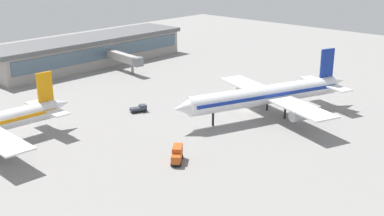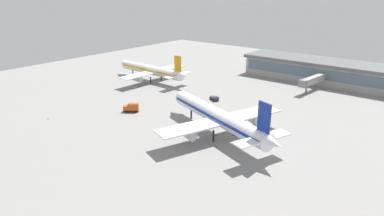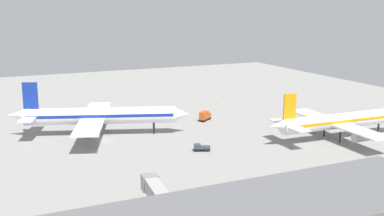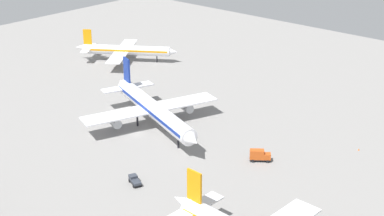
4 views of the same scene
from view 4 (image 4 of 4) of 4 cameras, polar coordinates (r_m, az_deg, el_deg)
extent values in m
plane|color=gray|center=(173.27, -5.48, -2.52)|extent=(288.00, 288.00, 0.00)
cone|color=white|center=(127.69, -0.88, -9.15)|extent=(5.73, 3.80, 3.57)
cube|color=white|center=(125.82, 0.23, -9.79)|extent=(4.27, 15.57, 0.32)
cube|color=orange|center=(123.04, 0.23, -7.68)|extent=(3.92, 0.64, 7.15)
cylinder|color=white|center=(174.46, -3.76, -0.14)|extent=(44.18, 20.16, 4.97)
cone|color=white|center=(154.78, 0.05, -3.16)|extent=(6.29, 6.14, 4.72)
cone|color=white|center=(194.87, -6.78, 2.46)|extent=(7.20, 5.87, 3.98)
cube|color=navy|center=(174.31, -3.76, -0.03)|extent=(42.51, 19.63, 0.90)
cube|color=white|center=(176.55, -4.06, -0.04)|extent=(21.51, 42.83, 0.45)
cylinder|color=#A5A8AD|center=(182.11, -0.62, 0.15)|extent=(6.46, 4.58, 2.74)
cylinder|color=#A5A8AD|center=(173.04, -7.66, -1.31)|extent=(6.46, 4.58, 2.74)
cube|color=white|center=(191.68, -6.35, 2.05)|extent=(9.69, 17.53, 0.36)
cube|color=navy|center=(189.69, -6.42, 3.74)|extent=(4.26, 1.99, 7.96)
cylinder|color=black|center=(163.21, -1.35, -3.39)|extent=(0.60, 0.60, 3.48)
cylinder|color=black|center=(180.67, -3.07, -0.76)|extent=(0.60, 0.60, 3.48)
cylinder|color=black|center=(177.70, -5.38, -1.24)|extent=(0.60, 0.60, 3.48)
cylinder|color=white|center=(237.58, -6.44, 5.66)|extent=(31.42, 23.27, 3.90)
cone|color=white|center=(234.07, -1.91, 5.53)|extent=(5.31, 5.26, 3.70)
cone|color=white|center=(242.36, -10.82, 5.88)|extent=(5.78, 5.33, 3.12)
cube|color=orange|center=(237.50, -6.44, 5.73)|extent=(30.29, 22.53, 0.70)
cube|color=white|center=(238.10, -6.85, 5.58)|extent=(23.72, 30.96, 0.35)
cylinder|color=#A5A8AD|center=(247.26, -6.34, 5.91)|extent=(5.01, 4.37, 2.14)
cylinder|color=#A5A8AD|center=(229.78, -7.38, 4.57)|extent=(5.01, 4.37, 2.14)
cube|color=white|center=(241.55, -10.15, 5.83)|extent=(10.24, 12.90, 0.28)
cube|color=orange|center=(240.28, -10.23, 6.89)|extent=(3.04, 2.27, 6.24)
cylinder|color=black|center=(236.10, -3.46, 4.81)|extent=(0.47, 0.47, 2.73)
cylinder|color=black|center=(242.09, -6.90, 5.14)|extent=(0.47, 0.47, 2.73)
cylinder|color=black|center=(236.33, -7.25, 4.69)|extent=(0.47, 0.47, 2.73)
cube|color=black|center=(146.51, -5.61, -7.26)|extent=(4.79, 3.49, 0.30)
cube|color=#333842|center=(147.22, -5.80, -6.78)|extent=(2.41, 2.46, 1.20)
cube|color=#3F596B|center=(147.77, -5.91, -6.56)|extent=(0.71, 1.50, 0.67)
cube|color=#333842|center=(145.55, -5.49, -7.27)|extent=(3.14, 2.77, 0.60)
cylinder|color=black|center=(147.59, -6.16, -7.11)|extent=(0.85, 0.59, 0.80)
cylinder|color=black|center=(148.12, -5.47, -6.97)|extent=(0.85, 0.59, 0.80)
cylinder|color=black|center=(145.06, -5.75, -7.66)|extent=(0.85, 0.59, 0.80)
cylinder|color=black|center=(145.60, -5.04, -7.51)|extent=(0.85, 0.59, 0.80)
cube|color=black|center=(157.73, 6.70, -5.01)|extent=(5.59, 4.94, 0.30)
cube|color=#BF4C19|center=(157.43, 7.40, -4.72)|extent=(2.59, 2.60, 1.60)
cube|color=#3F596B|center=(157.35, 7.70, -4.62)|extent=(1.04, 1.31, 0.90)
cube|color=#BF4C19|center=(157.01, 6.39, -4.54)|extent=(4.17, 3.83, 2.60)
cylinder|color=black|center=(158.78, 7.39, -4.91)|extent=(0.82, 0.73, 0.80)
cylinder|color=black|center=(157.10, 7.43, -5.23)|extent=(0.82, 0.73, 0.80)
cylinder|color=black|center=(158.53, 5.97, -4.89)|extent=(0.82, 0.73, 0.80)
cylinder|color=black|center=(156.85, 5.99, -5.21)|extent=(0.82, 0.73, 0.80)
cone|color=#EA590C|center=(169.02, 16.05, -3.92)|extent=(0.44, 0.44, 0.60)
camera|label=1|loc=(185.18, 37.73, 8.55)|focal=45.75mm
camera|label=2|loc=(260.01, 0.25, 16.06)|focal=31.65mm
camera|label=3|loc=(155.94, -56.70, -0.47)|focal=45.32mm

